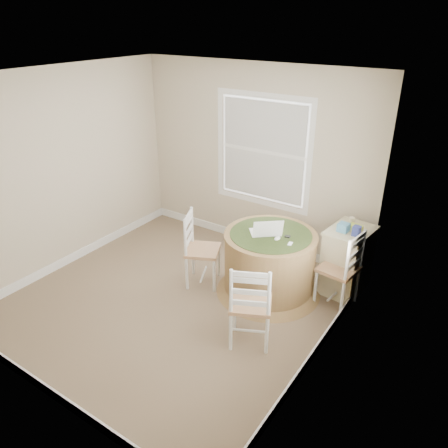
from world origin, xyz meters
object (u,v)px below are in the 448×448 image
Objects in this scene: chair_left at (203,250)px; chair_near at (251,303)px; laptop at (266,232)px; chair_right at (339,268)px; corner_chest at (347,260)px; round_table at (269,261)px.

chair_left is 1.23m from chair_near.
chair_left is at bearing -20.58° from laptop.
corner_chest is (-0.02, 0.33, -0.06)m from chair_right.
round_table is 0.96m from chair_near.
laptop reaches higher than chair_left.
chair_left and chair_right have the same top height.
round_table is 1.36× the size of chair_right.
corner_chest reaches higher than round_table.
corner_chest is (0.82, 0.60, -0.41)m from laptop.
round_table is at bearing 171.55° from laptop.
chair_right is (0.50, 1.15, 0.00)m from chair_near.
round_table is at bearing -137.56° from corner_chest.
laptop is (0.74, 0.26, 0.36)m from chair_left.
laptop reaches higher than corner_chest.
chair_right is 2.05× the size of laptop.
round_table is at bearing -65.55° from chair_right.
chair_right is at bearing -96.46° from chair_left.
chair_left reaches higher than round_table.
chair_near is at bearing -102.18° from corner_chest.
round_table is 1.36× the size of chair_left.
laptop is at bearing -95.70° from chair_near.
chair_left is (-0.79, -0.29, 0.04)m from round_table.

